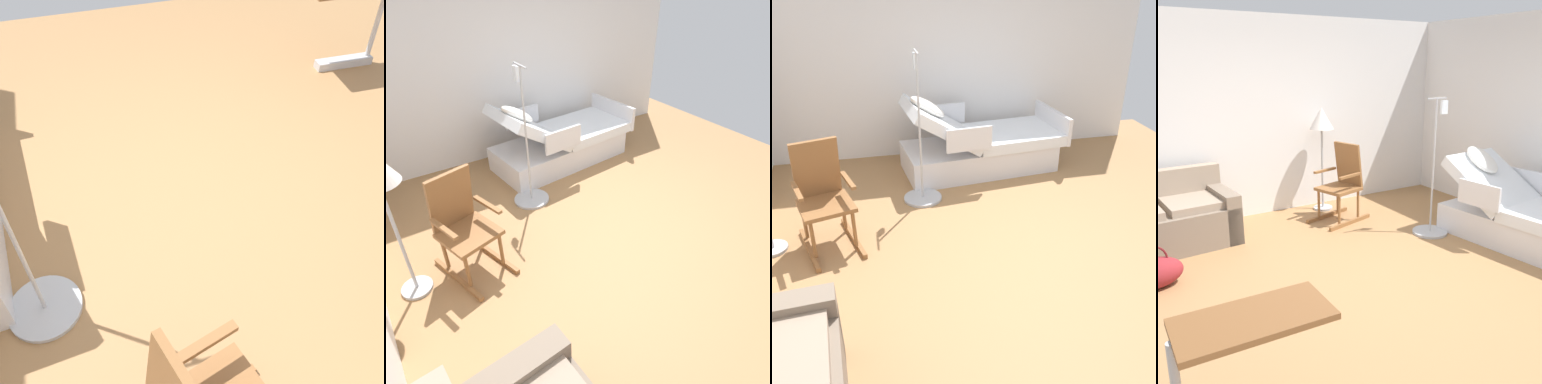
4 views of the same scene
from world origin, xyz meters
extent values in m
plane|color=#9E7247|center=(0.00, 0.00, 0.00)|extent=(6.65, 6.65, 0.00)
cube|color=white|center=(2.71, 0.00, 1.35)|extent=(0.10, 5.30, 2.70)
cube|color=silver|center=(1.95, -0.15, 0.17)|extent=(1.06, 2.01, 0.35)
cube|color=white|center=(1.99, -0.62, 0.42)|extent=(1.02, 1.24, 0.14)
cube|color=white|center=(1.90, 0.35, 0.67)|extent=(0.99, 0.96, 0.62)
ellipsoid|color=white|center=(1.88, 0.51, 0.91)|extent=(0.39, 0.51, 0.37)
cube|color=silver|center=(1.41, 0.11, 0.63)|extent=(0.09, 0.56, 0.28)
cube|color=silver|center=(2.42, 0.20, 0.63)|extent=(0.09, 0.56, 0.28)
cube|color=silver|center=(2.05, -1.21, 0.53)|extent=(0.95, 0.14, 0.36)
cylinder|color=black|center=(1.51, 0.61, 0.05)|extent=(0.10, 0.10, 0.10)
cylinder|color=black|center=(2.23, 0.68, 0.05)|extent=(0.10, 0.10, 0.10)
cylinder|color=black|center=(1.67, -0.98, 0.05)|extent=(0.10, 0.10, 0.10)
cylinder|color=black|center=(2.38, -0.91, 0.05)|extent=(0.10, 0.10, 0.10)
cube|color=#7D6C5C|center=(-0.99, 2.01, 0.30)|extent=(0.24, 0.86, 0.60)
cube|color=brown|center=(0.43, 1.92, 0.03)|extent=(0.74, 0.25, 0.05)
cube|color=brown|center=(0.55, 1.51, 0.03)|extent=(0.74, 0.25, 0.05)
cylinder|color=brown|center=(0.37, 1.48, 0.25)|extent=(0.04, 0.04, 0.40)
cylinder|color=brown|center=(0.26, 1.85, 0.25)|extent=(0.04, 0.04, 0.40)
cylinder|color=brown|center=(0.72, 1.58, 0.25)|extent=(0.04, 0.04, 0.40)
cylinder|color=brown|center=(0.62, 1.95, 0.25)|extent=(0.04, 0.04, 0.40)
cube|color=brown|center=(0.49, 1.71, 0.45)|extent=(0.57, 0.59, 0.04)
cube|color=brown|center=(0.69, 1.77, 0.75)|extent=(0.23, 0.45, 0.60)
cube|color=brown|center=(0.54, 1.49, 0.67)|extent=(0.38, 0.15, 0.03)
cube|color=brown|center=(0.41, 1.93, 0.67)|extent=(0.38, 0.15, 0.03)
cylinder|color=#B2B5BA|center=(0.55, 2.27, 0.01)|extent=(0.28, 0.28, 0.03)
cylinder|color=#B2B5BA|center=(1.25, 0.70, 0.01)|extent=(0.44, 0.44, 0.03)
cylinder|color=#B2B5BA|center=(1.25, 0.70, 0.85)|extent=(0.02, 0.02, 1.65)
cube|color=#B2B5BA|center=(1.25, 0.70, 1.68)|extent=(0.28, 0.02, 0.02)
cube|color=white|center=(1.37, 0.70, 1.57)|extent=(0.09, 0.04, 0.16)
camera|label=1|loc=(0.79, 2.25, 2.43)|focal=41.84mm
camera|label=2|loc=(-2.13, 2.25, 2.58)|focal=32.59mm
camera|label=3|loc=(-3.35, 1.28, 2.50)|focal=41.80mm
camera|label=4|loc=(-2.36, -3.23, 2.07)|focal=41.39mm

